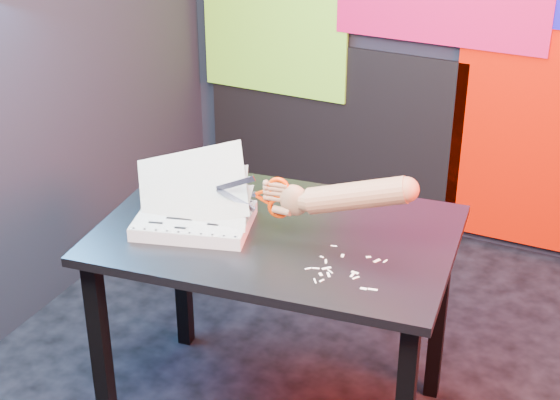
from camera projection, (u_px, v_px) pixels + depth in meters
The scene contains 7 objects.
room at pixel (389, 53), 2.32m from camera, with size 3.01×3.01×2.71m.
backdrop at pixel (509, 51), 3.65m from camera, with size 2.88×0.05×2.08m.
work_table at pixel (277, 258), 2.72m from camera, with size 1.17×0.85×0.75m.
printout_stack at pixel (194, 219), 2.68m from camera, with size 0.43×0.34×0.27m.
scissors at pixel (273, 197), 2.58m from camera, with size 0.24×0.04×0.14m.
hand_forearm at pixel (346, 196), 2.50m from camera, with size 0.45×0.12×0.17m.
paper_clippings at pixel (344, 270), 2.46m from camera, with size 0.23×0.22×0.00m.
Camera 1 is at (0.70, -2.16, 2.05)m, focal length 55.00 mm.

